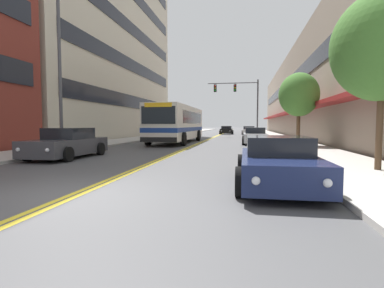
% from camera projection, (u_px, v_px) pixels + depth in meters
% --- Properties ---
extents(ground_plane, '(240.00, 240.00, 0.00)m').
position_uv_depth(ground_plane, '(219.00, 135.00, 42.84)').
color(ground_plane, '#4C4C4F').
extents(sidewalk_left, '(3.48, 106.00, 0.12)m').
position_uv_depth(sidewalk_left, '(170.00, 134.00, 44.08)').
color(sidewalk_left, '#B2ADA5').
rests_on(sidewalk_left, ground_plane).
extents(sidewalk_right, '(3.48, 106.00, 0.12)m').
position_uv_depth(sidewalk_right, '(271.00, 135.00, 41.59)').
color(sidewalk_right, '#B2ADA5').
rests_on(sidewalk_right, ground_plane).
extents(centre_line, '(0.34, 106.00, 0.01)m').
position_uv_depth(centre_line, '(219.00, 135.00, 42.84)').
color(centre_line, yellow).
rests_on(centre_line, ground_plane).
extents(office_tower_left, '(12.08, 31.70, 29.09)m').
position_uv_depth(office_tower_left, '(85.00, 15.00, 35.59)').
color(office_tower_left, beige).
rests_on(office_tower_left, ground_plane).
extents(storefront_row_right, '(9.10, 68.00, 10.89)m').
position_uv_depth(storefront_row_right, '(317.00, 95.00, 40.22)').
color(storefront_row_right, gray).
rests_on(storefront_row_right, ground_plane).
extents(city_bus, '(2.91, 11.52, 3.00)m').
position_uv_depth(city_bus, '(178.00, 122.00, 25.36)').
color(city_bus, silver).
rests_on(city_bus, ground_plane).
extents(car_charcoal_parked_left_mid, '(2.10, 4.50, 1.38)m').
position_uv_depth(car_charcoal_parked_left_mid, '(179.00, 132.00, 36.58)').
color(car_charcoal_parked_left_mid, '#232328').
rests_on(car_charcoal_parked_left_mid, ground_plane).
extents(car_dark_grey_parked_left_far, '(2.07, 4.66, 1.37)m').
position_uv_depth(car_dark_grey_parked_left_far, '(67.00, 144.00, 13.74)').
color(car_dark_grey_parked_left_far, '#38383D').
rests_on(car_dark_grey_parked_left_far, ground_plane).
extents(car_navy_parked_right_foreground, '(2.01, 4.38, 1.23)m').
position_uv_depth(car_navy_parked_right_foreground, '(278.00, 163.00, 7.45)').
color(car_navy_parked_right_foreground, '#19234C').
rests_on(car_navy_parked_right_foreground, ground_plane).
extents(car_silver_parked_right_mid, '(1.98, 4.66, 1.29)m').
position_uv_depth(car_silver_parked_right_mid, '(255.00, 136.00, 23.44)').
color(car_silver_parked_right_mid, '#B7B7BC').
rests_on(car_silver_parked_right_mid, ground_plane).
extents(car_white_parked_right_far, '(2.18, 4.40, 1.26)m').
position_uv_depth(car_white_parked_right_far, '(249.00, 131.00, 46.50)').
color(car_white_parked_right_far, white).
rests_on(car_white_parked_right_far, ground_plane).
extents(car_black_moving_lead, '(2.10, 4.46, 1.28)m').
position_uv_depth(car_black_moving_lead, '(227.00, 130.00, 47.99)').
color(car_black_moving_lead, black).
rests_on(car_black_moving_lead, ground_plane).
extents(traffic_signal_mast, '(6.24, 0.38, 7.01)m').
position_uv_depth(traffic_signal_mast, '(241.00, 97.00, 36.97)').
color(traffic_signal_mast, '#47474C').
rests_on(traffic_signal_mast, ground_plane).
extents(street_lamp_left_near, '(1.87, 0.28, 8.53)m').
position_uv_depth(street_lamp_left_near, '(64.00, 53.00, 14.51)').
color(street_lamp_left_near, '#47474C').
rests_on(street_lamp_left_near, ground_plane).
extents(street_tree_right_near, '(3.00, 3.00, 5.42)m').
position_uv_depth(street_tree_right_near, '(383.00, 47.00, 9.08)').
color(street_tree_right_near, brown).
rests_on(street_tree_right_near, sidewalk_right).
extents(street_tree_right_mid, '(2.68, 2.68, 4.91)m').
position_uv_depth(street_tree_right_mid, '(299.00, 95.00, 20.31)').
color(street_tree_right_mid, brown).
rests_on(street_tree_right_mid, sidewalk_right).
extents(fire_hydrant, '(0.35, 0.27, 0.88)m').
position_uv_depth(fire_hydrant, '(299.00, 147.00, 12.95)').
color(fire_hydrant, yellow).
rests_on(fire_hydrant, sidewalk_right).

